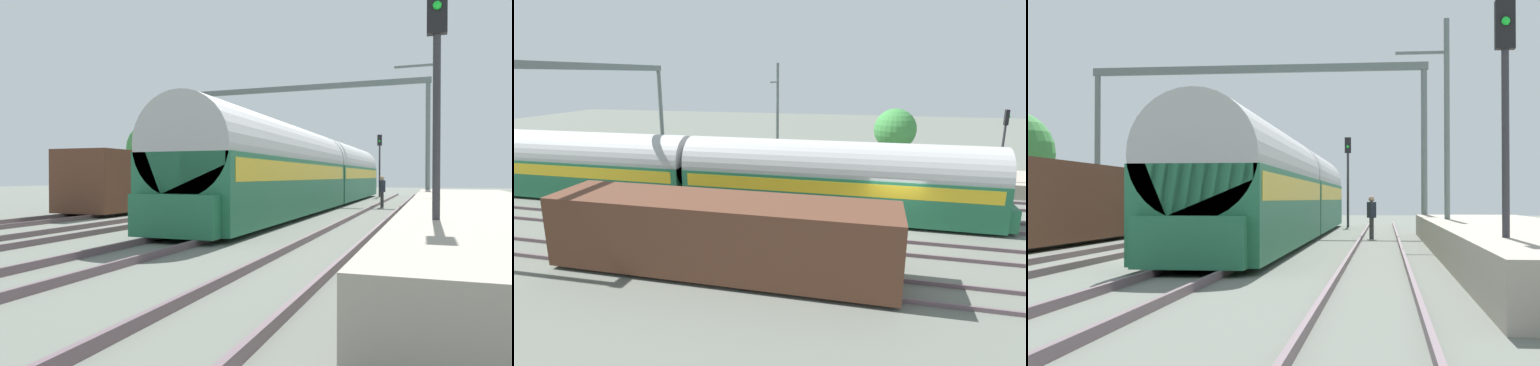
{
  "view_description": "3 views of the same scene",
  "coord_description": "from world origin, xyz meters",
  "views": [
    {
      "loc": [
        8.1,
        -16.08,
        1.72
      ],
      "look_at": [
        1.9,
        0.77,
        1.47
      ],
      "focal_mm": 34.12,
      "sensor_mm": 36.0,
      "label": 1
    },
    {
      "loc": [
        -19.53,
        1.26,
        7.29
      ],
      "look_at": [
        1.2,
        6.34,
        1.75
      ],
      "focal_mm": 29.52,
      "sensor_mm": 36.0,
      "label": 2
    },
    {
      "loc": [
        5.93,
        -21.75,
        1.6
      ],
      "look_at": [
        0.95,
        18.52,
        2.41
      ],
      "focal_mm": 57.38,
      "sensor_mm": 36.0,
      "label": 3
    }
  ],
  "objects": [
    {
      "name": "track_far_east",
      "position": [
        5.71,
        0.0,
        0.08
      ],
      "size": [
        1.52,
        60.0,
        0.16
      ],
      "color": "#665259",
      "rests_on": "ground"
    },
    {
      "name": "ground",
      "position": [
        0.0,
        0.0,
        0.0
      ],
      "size": [
        120.0,
        120.0,
        0.0
      ],
      "primitive_type": "plane",
      "color": "slate"
    },
    {
      "name": "person_crossing",
      "position": [
        5.39,
        11.45,
        1.03
      ],
      "size": [
        0.39,
        0.46,
        1.73
      ],
      "rotation": [
        0.0,
        0.0,
        5.15
      ],
      "color": "#353535",
      "rests_on": "ground"
    },
    {
      "name": "freight_car",
      "position": [
        -5.71,
        6.56,
        1.47
      ],
      "size": [
        2.8,
        13.0,
        2.7
      ],
      "color": "#563323",
      "rests_on": "ground"
    },
    {
      "name": "railway_signal_near",
      "position": [
        8.13,
        -6.4,
        3.36
      ],
      "size": [
        0.36,
        0.3,
        5.26
      ],
      "color": "#2D2D33",
      "rests_on": "ground"
    },
    {
      "name": "track_east",
      "position": [
        1.9,
        0.0,
        0.08
      ],
      "size": [
        1.52,
        60.0,
        0.16
      ],
      "color": "#665259",
      "rests_on": "ground"
    },
    {
      "name": "track_west",
      "position": [
        -1.9,
        0.0,
        0.08
      ],
      "size": [
        1.52,
        60.0,
        0.16
      ],
      "color": "#665259",
      "rests_on": "ground"
    },
    {
      "name": "catenary_gantry",
      "position": [
        0.0,
        15.86,
        5.86
      ],
      "size": [
        15.82,
        0.28,
        7.86
      ],
      "color": "slate",
      "rests_on": "ground"
    },
    {
      "name": "railway_signal_far",
      "position": [
        3.82,
        25.3,
        3.29
      ],
      "size": [
        0.36,
        0.3,
        5.16
      ],
      "color": "#2D2D33",
      "rests_on": "ground"
    },
    {
      "name": "catenary_pole_east_mid",
      "position": [
        8.06,
        7.52,
        4.15
      ],
      "size": [
        1.9,
        0.2,
        8.0
      ],
      "color": "slate",
      "rests_on": "ground"
    },
    {
      "name": "platform",
      "position": [
        9.53,
        2.0,
        0.45
      ],
      "size": [
        4.4,
        28.0,
        0.9
      ],
      "color": "#A39989",
      "rests_on": "ground"
    },
    {
      "name": "passenger_train",
      "position": [
        1.9,
        11.12,
        1.97
      ],
      "size": [
        2.93,
        32.85,
        3.82
      ],
      "color": "#236B47",
      "rests_on": "ground"
    }
  ]
}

